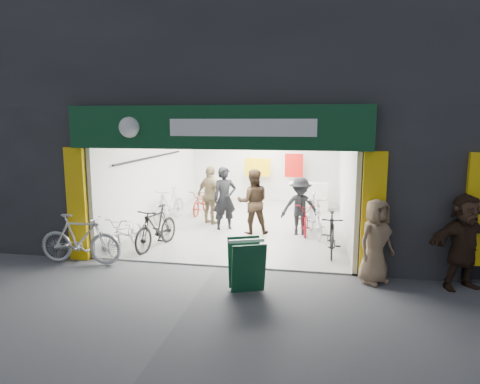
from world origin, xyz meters
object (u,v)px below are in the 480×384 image
(parked_bike, at_px, (80,239))
(sandwich_board, at_px, (247,264))
(bike_left_front, at_px, (126,233))
(pedestrian_near, at_px, (376,241))
(bike_right_front, at_px, (332,234))

(parked_bike, height_order, sandwich_board, parked_bike)
(bike_left_front, height_order, pedestrian_near, pedestrian_near)
(parked_bike, bearing_deg, bike_right_front, -74.81)
(parked_bike, relative_size, pedestrian_near, 1.12)
(bike_left_front, xyz_separation_m, pedestrian_near, (5.80, -1.10, 0.41))
(pedestrian_near, bearing_deg, bike_right_front, 74.55)
(bike_right_front, xyz_separation_m, sandwich_board, (-1.62, -2.60, 0.03))
(sandwich_board, bearing_deg, bike_right_front, 36.68)
(bike_left_front, xyz_separation_m, sandwich_board, (3.38, -2.02, 0.10))
(pedestrian_near, relative_size, sandwich_board, 1.73)
(bike_left_front, relative_size, pedestrian_near, 0.99)
(bike_left_front, bearing_deg, sandwich_board, -28.26)
(bike_right_front, relative_size, sandwich_board, 1.71)
(bike_right_front, distance_m, sandwich_board, 3.07)
(parked_bike, bearing_deg, pedestrian_near, -91.72)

